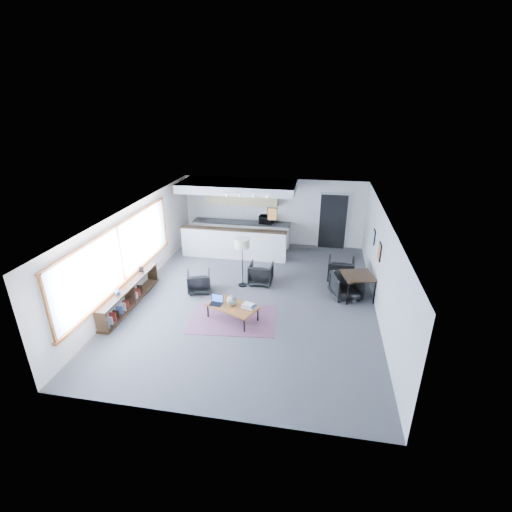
% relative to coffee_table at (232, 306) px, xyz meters
% --- Properties ---
extents(room, '(7.02, 9.02, 2.62)m').
position_rel_coffee_table_xyz_m(room, '(0.29, 1.23, 0.91)').
color(room, '#49494B').
rests_on(room, ground).
extents(window, '(0.10, 5.95, 1.66)m').
position_rel_coffee_table_xyz_m(window, '(-3.18, 0.33, 1.06)').
color(window, '#8CBFFF').
rests_on(window, room).
extents(console, '(0.35, 3.00, 0.80)m').
position_rel_coffee_table_xyz_m(console, '(-3.01, 0.18, -0.07)').
color(console, '#301F11').
rests_on(console, floor).
extents(kitchenette, '(4.20, 1.96, 2.60)m').
position_rel_coffee_table_xyz_m(kitchenette, '(-0.91, 4.94, 0.99)').
color(kitchenette, white).
rests_on(kitchenette, floor).
extents(doorway, '(1.10, 0.12, 2.15)m').
position_rel_coffee_table_xyz_m(doorway, '(2.59, 5.65, 0.68)').
color(doorway, black).
rests_on(doorway, room).
extents(track_light, '(1.60, 0.07, 0.15)m').
position_rel_coffee_table_xyz_m(track_light, '(-0.30, 3.43, 2.14)').
color(track_light, silver).
rests_on(track_light, room).
extents(wall_art_lower, '(0.03, 0.38, 0.48)m').
position_rel_coffee_table_xyz_m(wall_art_lower, '(3.76, 1.63, 1.16)').
color(wall_art_lower, black).
rests_on(wall_art_lower, room).
extents(wall_art_upper, '(0.03, 0.34, 0.44)m').
position_rel_coffee_table_xyz_m(wall_art_upper, '(3.76, 2.93, 1.11)').
color(wall_art_upper, black).
rests_on(wall_art_upper, room).
extents(kilim_rug, '(2.40, 1.76, 0.01)m').
position_rel_coffee_table_xyz_m(kilim_rug, '(0.00, 0.00, -0.39)').
color(kilim_rug, '#62364C').
rests_on(kilim_rug, floor).
extents(coffee_table, '(1.47, 1.17, 0.42)m').
position_rel_coffee_table_xyz_m(coffee_table, '(0.00, 0.00, 0.00)').
color(coffee_table, brown).
rests_on(coffee_table, floor).
extents(laptop, '(0.35, 0.30, 0.23)m').
position_rel_coffee_table_xyz_m(laptop, '(-0.43, 0.03, 0.10)').
color(laptop, black).
rests_on(laptop, coffee_table).
extents(ceramic_pot, '(0.26, 0.26, 0.26)m').
position_rel_coffee_table_xyz_m(ceramic_pot, '(-0.03, 0.02, 0.16)').
color(ceramic_pot, gray).
rests_on(ceramic_pot, coffee_table).
extents(book_stack, '(0.40, 0.36, 0.10)m').
position_rel_coffee_table_xyz_m(book_stack, '(0.44, -0.01, 0.08)').
color(book_stack, silver).
rests_on(book_stack, coffee_table).
extents(coaster, '(0.10, 0.10, 0.01)m').
position_rel_coffee_table_xyz_m(coaster, '(0.05, -0.26, 0.03)').
color(coaster, '#E5590C').
rests_on(coaster, coffee_table).
extents(armchair_left, '(0.83, 0.81, 0.69)m').
position_rel_coffee_table_xyz_m(armchair_left, '(-1.36, 1.34, -0.05)').
color(armchair_left, black).
rests_on(armchair_left, floor).
extents(armchair_right, '(0.72, 0.67, 0.73)m').
position_rel_coffee_table_xyz_m(armchair_right, '(0.39, 2.18, -0.03)').
color(armchair_right, black).
rests_on(armchair_right, floor).
extents(floor_lamp, '(0.48, 0.48, 1.57)m').
position_rel_coffee_table_xyz_m(floor_lamp, '(-0.14, 1.92, 0.97)').
color(floor_lamp, black).
rests_on(floor_lamp, floor).
extents(dining_table, '(1.05, 1.05, 0.73)m').
position_rel_coffee_table_xyz_m(dining_table, '(3.29, 1.76, 0.27)').
color(dining_table, '#301F11').
rests_on(dining_table, floor).
extents(dining_chair_near, '(0.83, 0.81, 0.69)m').
position_rel_coffee_table_xyz_m(dining_chair_near, '(2.98, 1.73, -0.05)').
color(dining_chair_near, black).
rests_on(dining_chair_near, floor).
extents(dining_chair_far, '(0.70, 0.66, 0.69)m').
position_rel_coffee_table_xyz_m(dining_chair_far, '(2.86, 2.83, -0.05)').
color(dining_chair_far, black).
rests_on(dining_chair_far, floor).
extents(microwave, '(0.57, 0.35, 0.36)m').
position_rel_coffee_table_xyz_m(microwave, '(0.07, 5.38, 0.72)').
color(microwave, black).
rests_on(microwave, kitchenette).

